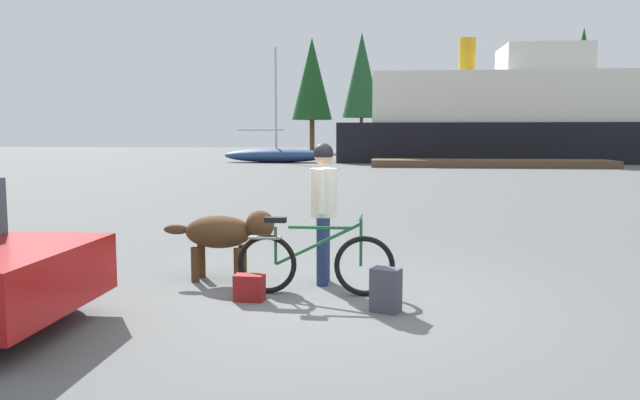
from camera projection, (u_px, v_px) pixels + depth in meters
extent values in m
plane|color=#595B5B|center=(324.00, 300.00, 6.61)|extent=(160.00, 160.00, 0.00)
torus|color=black|center=(364.00, 266.00, 6.74)|extent=(0.67, 0.06, 0.67)
torus|color=black|center=(267.00, 264.00, 6.86)|extent=(0.67, 0.06, 0.67)
cube|color=#19592D|center=(320.00, 228.00, 6.75)|extent=(0.70, 0.03, 0.03)
cube|color=#19592D|center=(318.00, 244.00, 6.77)|extent=(0.94, 0.03, 0.49)
cylinder|color=#19592D|center=(276.00, 246.00, 6.82)|extent=(0.03, 0.03, 0.42)
cylinder|color=#19592D|center=(361.00, 243.00, 6.72)|extent=(0.03, 0.03, 0.52)
cube|color=black|center=(275.00, 220.00, 6.79)|extent=(0.24, 0.10, 0.06)
cylinder|color=#19592D|center=(361.00, 217.00, 6.69)|extent=(0.03, 0.44, 0.03)
cube|color=slate|center=(265.00, 237.00, 6.83)|extent=(0.36, 0.14, 0.02)
cylinder|color=navy|center=(324.00, 248.00, 7.42)|extent=(0.14, 0.14, 0.81)
cylinder|color=navy|center=(322.00, 252.00, 7.21)|extent=(0.14, 0.14, 0.81)
cylinder|color=silver|center=(323.00, 193.00, 7.24)|extent=(0.32, 0.32, 0.57)
cylinder|color=silver|center=(325.00, 188.00, 7.46)|extent=(0.09, 0.09, 0.51)
cylinder|color=silver|center=(321.00, 191.00, 7.02)|extent=(0.09, 0.09, 0.51)
sphere|color=tan|center=(323.00, 156.00, 7.20)|extent=(0.22, 0.22, 0.22)
sphere|color=black|center=(323.00, 153.00, 7.19)|extent=(0.24, 0.24, 0.24)
ellipsoid|color=#472D19|center=(219.00, 232.00, 7.46)|extent=(0.82, 0.47, 0.40)
sphere|color=#472D19|center=(260.00, 225.00, 7.40)|extent=(0.35, 0.35, 0.35)
ellipsoid|color=#472D19|center=(176.00, 229.00, 7.52)|extent=(0.32, 0.12, 0.12)
cylinder|color=#472D19|center=(243.00, 261.00, 7.60)|extent=(0.10, 0.10, 0.42)
cylinder|color=#472D19|center=(238.00, 266.00, 7.35)|extent=(0.10, 0.10, 0.42)
cylinder|color=#472D19|center=(201.00, 260.00, 7.66)|extent=(0.10, 0.10, 0.42)
cylinder|color=#472D19|center=(195.00, 265.00, 7.40)|extent=(0.10, 0.10, 0.42)
cube|color=#3F3F4C|center=(386.00, 290.00, 6.16)|extent=(0.34, 0.29, 0.44)
cube|color=maroon|center=(249.00, 288.00, 6.57)|extent=(0.33, 0.19, 0.28)
cylinder|color=black|center=(47.00, 278.00, 6.25)|extent=(0.64, 0.22, 0.64)
cube|color=brown|center=(490.00, 163.00, 34.08)|extent=(13.15, 2.88, 0.40)
cube|color=black|center=(506.00, 143.00, 40.93)|extent=(22.08, 7.97, 2.54)
cube|color=silver|center=(507.00, 99.00, 40.62)|extent=(17.67, 6.70, 3.20)
cube|color=silver|center=(543.00, 60.00, 40.13)|extent=(5.30, 4.78, 1.80)
cylinder|color=#BF8C19|center=(467.00, 57.00, 40.60)|extent=(1.10, 1.10, 2.40)
ellipsoid|color=navy|center=(276.00, 155.00, 39.58)|extent=(6.82, 1.91, 0.90)
cylinder|color=#B2B2B7|center=(276.00, 98.00, 39.19)|extent=(0.14, 0.14, 6.44)
cylinder|color=#B2B2B7|center=(260.00, 130.00, 39.51)|extent=(3.07, 0.10, 0.10)
cylinder|color=#4C331E|center=(312.00, 136.00, 60.01)|extent=(0.48, 0.48, 3.26)
cone|color=#19471E|center=(312.00, 79.00, 59.42)|extent=(3.92, 3.92, 7.88)
cylinder|color=#4C331E|center=(361.00, 136.00, 57.75)|extent=(0.31, 0.31, 3.41)
cone|color=#1E4C28|center=(362.00, 75.00, 57.16)|extent=(3.60, 3.60, 7.84)
cylinder|color=#4C331E|center=(579.00, 141.00, 56.39)|extent=(0.43, 0.43, 2.36)
cone|color=#19471E|center=(582.00, 78.00, 55.79)|extent=(3.66, 3.66, 9.11)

